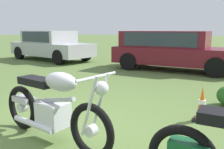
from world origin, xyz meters
name	(u,v)px	position (x,y,z in m)	size (l,w,h in m)	color
ground_plane	(58,136)	(0.00, 0.00, 0.00)	(120.00, 120.00, 0.00)	#567038
motorcycle_silver	(53,107)	(0.06, -0.15, 0.49)	(2.05, 0.64, 1.02)	black
car_silver	(50,44)	(-6.24, 6.56, 0.80)	(4.74, 2.48, 1.43)	#B2B5BA
car_burgundy	(170,47)	(-0.26, 6.46, 0.83)	(4.39, 1.83, 1.43)	maroon
traffic_cone	(202,105)	(1.67, 1.59, 0.27)	(0.25, 0.25, 0.59)	#EA590F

